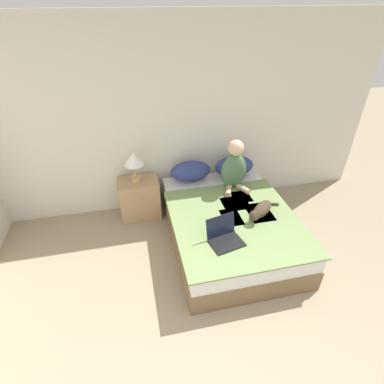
{
  "coord_description": "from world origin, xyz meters",
  "views": [
    {
      "loc": [
        -0.61,
        -0.67,
        2.69
      ],
      "look_at": [
        -0.0,
        2.03,
        0.83
      ],
      "focal_mm": 28.0,
      "sensor_mm": 36.0,
      "label": 1
    }
  ],
  "objects_px": {
    "pillow_near": "(190,171)",
    "laptop_open": "(225,237)",
    "cat_tabby": "(261,210)",
    "nightstand": "(140,198)",
    "bed": "(229,226)",
    "pillow_far": "(234,166)",
    "person_sitting": "(234,168)",
    "table_lamp": "(134,161)"
  },
  "relations": [
    {
      "from": "nightstand",
      "to": "table_lamp",
      "type": "height_order",
      "value": "table_lamp"
    },
    {
      "from": "person_sitting",
      "to": "pillow_near",
      "type": "bearing_deg",
      "value": 150.21
    },
    {
      "from": "person_sitting",
      "to": "nightstand",
      "type": "height_order",
      "value": "person_sitting"
    },
    {
      "from": "bed",
      "to": "nightstand",
      "type": "distance_m",
      "value": 1.31
    },
    {
      "from": "pillow_near",
      "to": "cat_tabby",
      "type": "xyz_separation_m",
      "value": [
        0.63,
        -0.97,
        -0.06
      ]
    },
    {
      "from": "pillow_far",
      "to": "bed",
      "type": "bearing_deg",
      "value": -111.71
    },
    {
      "from": "nightstand",
      "to": "pillow_far",
      "type": "bearing_deg",
      "value": 0.58
    },
    {
      "from": "bed",
      "to": "pillow_far",
      "type": "bearing_deg",
      "value": 68.29
    },
    {
      "from": "cat_tabby",
      "to": "laptop_open",
      "type": "bearing_deg",
      "value": -9.28
    },
    {
      "from": "pillow_far",
      "to": "pillow_near",
      "type": "bearing_deg",
      "value": 180.0
    },
    {
      "from": "nightstand",
      "to": "table_lamp",
      "type": "bearing_deg",
      "value": 158.8
    },
    {
      "from": "pillow_near",
      "to": "table_lamp",
      "type": "height_order",
      "value": "table_lamp"
    },
    {
      "from": "table_lamp",
      "to": "nightstand",
      "type": "bearing_deg",
      "value": -21.2
    },
    {
      "from": "cat_tabby",
      "to": "table_lamp",
      "type": "distance_m",
      "value": 1.71
    },
    {
      "from": "cat_tabby",
      "to": "nightstand",
      "type": "relative_size",
      "value": 0.88
    },
    {
      "from": "cat_tabby",
      "to": "table_lamp",
      "type": "relative_size",
      "value": 1.19
    },
    {
      "from": "pillow_near",
      "to": "pillow_far",
      "type": "relative_size",
      "value": 1.0
    },
    {
      "from": "bed",
      "to": "person_sitting",
      "type": "height_order",
      "value": "person_sitting"
    },
    {
      "from": "person_sitting",
      "to": "nightstand",
      "type": "bearing_deg",
      "value": 167.2
    },
    {
      "from": "laptop_open",
      "to": "table_lamp",
      "type": "xyz_separation_m",
      "value": [
        -0.83,
        1.28,
        0.34
      ]
    },
    {
      "from": "person_sitting",
      "to": "nightstand",
      "type": "xyz_separation_m",
      "value": [
        -1.25,
        0.28,
        -0.49
      ]
    },
    {
      "from": "bed",
      "to": "cat_tabby",
      "type": "bearing_deg",
      "value": -27.67
    },
    {
      "from": "cat_tabby",
      "to": "laptop_open",
      "type": "distance_m",
      "value": 0.63
    },
    {
      "from": "laptop_open",
      "to": "pillow_far",
      "type": "bearing_deg",
      "value": 53.61
    },
    {
      "from": "pillow_far",
      "to": "laptop_open",
      "type": "distance_m",
      "value": 1.4
    },
    {
      "from": "laptop_open",
      "to": "table_lamp",
      "type": "bearing_deg",
      "value": 110.13
    },
    {
      "from": "person_sitting",
      "to": "table_lamp",
      "type": "xyz_separation_m",
      "value": [
        -1.27,
        0.29,
        0.09
      ]
    },
    {
      "from": "bed",
      "to": "pillow_far",
      "type": "distance_m",
      "value": 0.94
    },
    {
      "from": "pillow_near",
      "to": "laptop_open",
      "type": "relative_size",
      "value": 1.41
    },
    {
      "from": "laptop_open",
      "to": "nightstand",
      "type": "xyz_separation_m",
      "value": [
        -0.81,
        1.27,
        -0.25
      ]
    },
    {
      "from": "pillow_near",
      "to": "person_sitting",
      "type": "distance_m",
      "value": 0.62
    },
    {
      "from": "pillow_far",
      "to": "nightstand",
      "type": "relative_size",
      "value": 0.97
    },
    {
      "from": "person_sitting",
      "to": "bed",
      "type": "bearing_deg",
      "value": -111.68
    },
    {
      "from": "pillow_far",
      "to": "nightstand",
      "type": "distance_m",
      "value": 1.41
    },
    {
      "from": "laptop_open",
      "to": "table_lamp",
      "type": "relative_size",
      "value": 0.94
    },
    {
      "from": "pillow_near",
      "to": "nightstand",
      "type": "height_order",
      "value": "pillow_near"
    },
    {
      "from": "laptop_open",
      "to": "nightstand",
      "type": "bearing_deg",
      "value": 109.69
    },
    {
      "from": "pillow_near",
      "to": "table_lamp",
      "type": "bearing_deg",
      "value": -179.5
    },
    {
      "from": "pillow_near",
      "to": "person_sitting",
      "type": "bearing_deg",
      "value": -29.79
    },
    {
      "from": "bed",
      "to": "cat_tabby",
      "type": "xyz_separation_m",
      "value": [
        0.31,
        -0.16,
        0.32
      ]
    },
    {
      "from": "pillow_far",
      "to": "laptop_open",
      "type": "xyz_separation_m",
      "value": [
        -0.55,
        -1.28,
        -0.09
      ]
    },
    {
      "from": "pillow_far",
      "to": "nightstand",
      "type": "height_order",
      "value": "pillow_far"
    }
  ]
}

